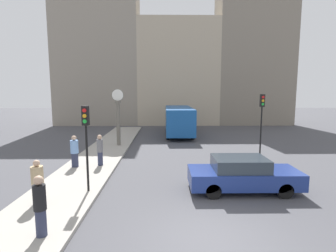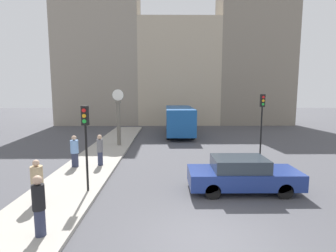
{
  "view_description": "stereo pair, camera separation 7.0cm",
  "coord_description": "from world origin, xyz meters",
  "views": [
    {
      "loc": [
        -1.2,
        -6.78,
        4.1
      ],
      "look_at": [
        -0.99,
        7.97,
        2.17
      ],
      "focal_mm": 28.0,
      "sensor_mm": 36.0,
      "label": 1
    },
    {
      "loc": [
        -1.13,
        -6.78,
        4.1
      ],
      "look_at": [
        -0.99,
        7.97,
        2.17
      ],
      "focal_mm": 28.0,
      "sensor_mm": 36.0,
      "label": 2
    }
  ],
  "objects": [
    {
      "name": "pedestrian_blue_stripe",
      "position": [
        -5.96,
        6.82,
        0.96
      ],
      "size": [
        0.41,
        0.41,
        1.68
      ],
      "color": "#2D334C",
      "rests_on": "sidewalk_corner"
    },
    {
      "name": "pedestrian_grey_jacket",
      "position": [
        -4.68,
        7.09,
        1.0
      ],
      "size": [
        0.32,
        0.32,
        1.68
      ],
      "color": "#2D334C",
      "rests_on": "sidewalk_corner"
    },
    {
      "name": "bus_distant",
      "position": [
        0.17,
        17.96,
        1.51
      ],
      "size": [
        2.47,
        7.77,
        2.63
      ],
      "color": "#195199",
      "rests_on": "ground_plane"
    },
    {
      "name": "pedestrian_black_jacket",
      "position": [
        -4.6,
        0.06,
        1.01
      ],
      "size": [
        0.34,
        0.34,
        1.72
      ],
      "color": "#2D334C",
      "rests_on": "sidewalk_corner"
    },
    {
      "name": "sedan_car",
      "position": [
        2.03,
        3.62,
        0.72
      ],
      "size": [
        4.49,
        1.78,
        1.43
      ],
      "color": "navy",
      "rests_on": "ground_plane"
    },
    {
      "name": "sidewalk_corner",
      "position": [
        -5.26,
        10.32,
        0.07
      ],
      "size": [
        2.87,
        24.64,
        0.14
      ],
      "primitive_type": "cube",
      "color": "#A39E93",
      "rests_on": "ground_plane"
    },
    {
      "name": "street_clock",
      "position": [
        -4.62,
        12.55,
        2.26
      ],
      "size": [
        0.89,
        0.36,
        4.17
      ],
      "color": "#666056",
      "rests_on": "sidewalk_corner"
    },
    {
      "name": "traffic_light_far",
      "position": [
        4.67,
        8.86,
        2.82
      ],
      "size": [
        0.26,
        0.24,
        3.96
      ],
      "color": "black",
      "rests_on": "ground_plane"
    },
    {
      "name": "ground_plane",
      "position": [
        0.0,
        0.0,
        0.0
      ],
      "size": [
        120.0,
        120.0,
        0.0
      ],
      "primitive_type": "plane",
      "color": "#47474C"
    },
    {
      "name": "pedestrian_tan_coat",
      "position": [
        -5.69,
        2.2,
        0.92
      ],
      "size": [
        0.42,
        0.42,
        1.59
      ],
      "color": "#2D334C",
      "rests_on": "sidewalk_corner"
    },
    {
      "name": "traffic_light_near",
      "position": [
        -4.27,
        3.39,
        2.6
      ],
      "size": [
        0.26,
        0.24,
        3.42
      ],
      "color": "black",
      "rests_on": "sidewalk_corner"
    },
    {
      "name": "building_row",
      "position": [
        -0.3,
        27.1,
        8.05
      ],
      "size": [
        29.29,
        5.0,
        17.89
      ],
      "color": "gray",
      "rests_on": "ground_plane"
    }
  ]
}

